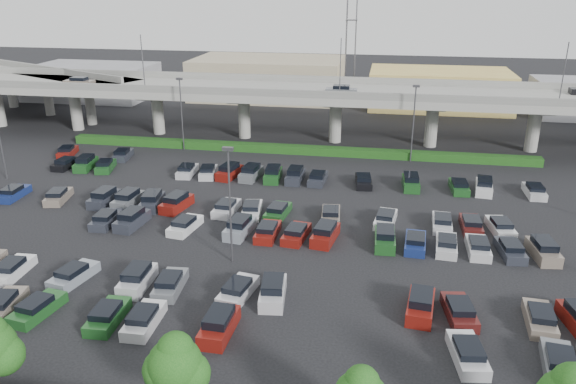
{
  "coord_description": "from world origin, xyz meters",
  "views": [
    {
      "loc": [
        12.41,
        -49.97,
        22.88
      ],
      "look_at": [
        2.73,
        4.38,
        2.0
      ],
      "focal_mm": 35.0,
      "sensor_mm": 36.0,
      "label": 1
    }
  ],
  "objects": [
    {
      "name": "comm_tower",
      "position": [
        4.0,
        74.0,
        15.61
      ],
      "size": [
        2.4,
        2.4,
        30.0
      ],
      "color": "#444348",
      "rests_on": "ground"
    },
    {
      "name": "light_poles",
      "position": [
        -4.13,
        2.0,
        6.24
      ],
      "size": [
        66.9,
        48.38,
        10.3
      ],
      "color": "#444348",
      "rests_on": "ground"
    },
    {
      "name": "on_ramp",
      "position": [
        -52.1,
        43.05,
        6.86
      ],
      "size": [
        50.93,
        30.13,
        8.8
      ],
      "color": "gray",
      "rests_on": "ground"
    },
    {
      "name": "hedge",
      "position": [
        0.0,
        25.0,
        0.55
      ],
      "size": [
        66.0,
        1.6,
        1.1
      ],
      "primitive_type": "cube",
      "color": "#153810",
      "rests_on": "ground"
    },
    {
      "name": "ground",
      "position": [
        0.0,
        0.0,
        0.0
      ],
      "size": [
        280.0,
        280.0,
        0.0
      ],
      "primitive_type": "plane",
      "color": "black"
    },
    {
      "name": "tree_row",
      "position": [
        0.7,
        -26.53,
        3.52
      ],
      "size": [
        65.07,
        3.66,
        5.94
      ],
      "color": "#332316",
      "rests_on": "ground"
    },
    {
      "name": "parked_cars",
      "position": [
        -1.48,
        -2.97,
        0.62
      ],
      "size": [
        63.15,
        41.7,
        1.67
      ],
      "color": "slate",
      "rests_on": "ground"
    },
    {
      "name": "distant_buildings",
      "position": [
        12.38,
        61.81,
        3.74
      ],
      "size": [
        138.0,
        24.0,
        9.0
      ],
      "color": "gray",
      "rests_on": "ground"
    },
    {
      "name": "overpass",
      "position": [
        -0.22,
        31.99,
        6.97
      ],
      "size": [
        150.0,
        13.0,
        15.8
      ],
      "color": "gray",
      "rests_on": "ground"
    }
  ]
}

